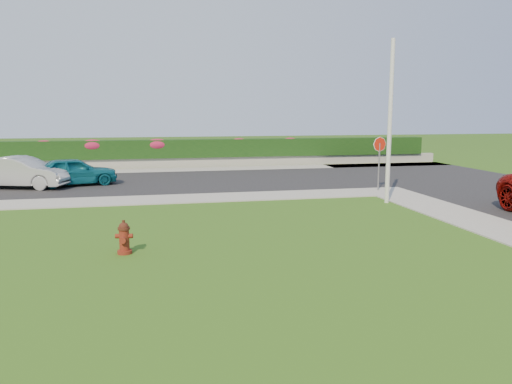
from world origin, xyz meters
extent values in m
plane|color=black|center=(0.00, 0.00, 0.00)|extent=(120.00, 120.00, 0.00)
cube|color=black|center=(-5.00, 14.00, 0.02)|extent=(26.00, 8.00, 0.04)
cube|color=gray|center=(-6.00, 9.00, 0.02)|extent=(24.00, 2.00, 0.04)
cube|color=gray|center=(7.00, 9.00, 0.02)|extent=(2.00, 2.00, 0.04)
cube|color=gray|center=(-1.00, 19.00, 0.02)|extent=(34.00, 2.00, 0.04)
cube|color=gray|center=(-1.00, 20.50, 0.30)|extent=(34.00, 0.40, 0.60)
cube|color=black|center=(-1.00, 20.60, 1.15)|extent=(32.00, 0.90, 1.10)
cylinder|color=#54120D|center=(-3.49, 1.64, 0.04)|extent=(0.35, 0.35, 0.08)
cylinder|color=#54120D|center=(-3.49, 1.64, 0.35)|extent=(0.24, 0.24, 0.54)
cylinder|color=black|center=(-3.49, 1.64, 0.62)|extent=(0.29, 0.29, 0.05)
sphere|color=black|center=(-3.49, 1.64, 0.65)|extent=(0.24, 0.24, 0.24)
cylinder|color=black|center=(-3.49, 1.64, 0.78)|extent=(0.07, 0.07, 0.07)
cylinder|color=#54120D|center=(-3.64, 1.66, 0.43)|extent=(0.12, 0.13, 0.11)
cylinder|color=#54120D|center=(-3.33, 1.61, 0.43)|extent=(0.12, 0.13, 0.11)
cylinder|color=#54120D|center=(-3.51, 1.48, 0.37)|extent=(0.17, 0.14, 0.15)
imported|color=#0E596C|center=(-6.27, 13.50, 0.69)|extent=(4.06, 2.48, 1.29)
imported|color=#A8ACAF|center=(-8.42, 13.17, 0.73)|extent=(4.47, 2.71, 1.39)
cylinder|color=silver|center=(5.80, 6.65, 2.98)|extent=(0.16, 0.16, 5.97)
cylinder|color=slate|center=(6.72, 9.31, 1.03)|extent=(0.06, 0.06, 2.06)
cylinder|color=#AC1C0B|center=(6.72, 9.31, 2.01)|extent=(0.60, 0.13, 0.60)
cylinder|color=white|center=(6.72, 9.31, 2.01)|extent=(0.63, 0.12, 0.64)
ellipsoid|color=#B81F41|center=(-8.86, 20.50, 1.49)|extent=(1.07, 0.69, 0.54)
ellipsoid|color=#B81F41|center=(-6.16, 20.50, 1.42)|extent=(1.39, 0.90, 0.70)
ellipsoid|color=#B81F41|center=(-2.42, 20.50, 1.42)|extent=(1.41, 0.91, 0.71)
ellipsoid|color=#B81F41|center=(2.61, 20.50, 1.48)|extent=(1.09, 0.70, 0.54)
ellipsoid|color=#B81F41|center=(5.94, 20.50, 1.49)|extent=(1.08, 0.69, 0.54)
camera|label=1|loc=(-2.79, -10.34, 3.35)|focal=35.00mm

